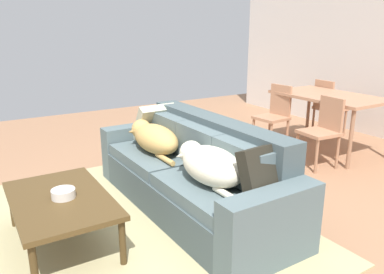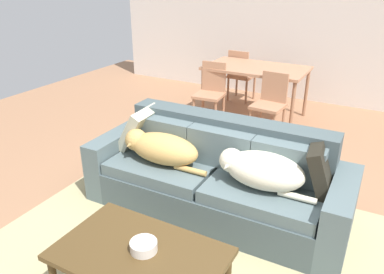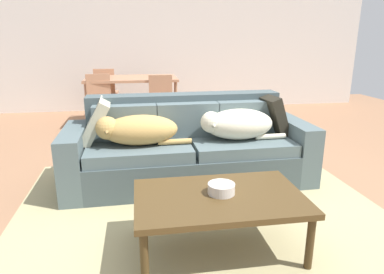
# 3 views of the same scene
# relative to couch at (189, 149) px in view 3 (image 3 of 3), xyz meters

# --- Properties ---
(ground_plane) EXTENTS (10.00, 10.00, 0.00)m
(ground_plane) POSITION_rel_couch_xyz_m (0.23, -0.21, -0.33)
(ground_plane) COLOR #9C6E4E
(back_partition) EXTENTS (8.00, 0.12, 2.70)m
(back_partition) POSITION_rel_couch_xyz_m (0.23, 3.79, 1.02)
(back_partition) COLOR silver
(back_partition) RESTS_ON ground
(area_rug) EXTENTS (3.10, 2.79, 0.01)m
(area_rug) POSITION_rel_couch_xyz_m (0.00, -0.77, -0.33)
(area_rug) COLOR tan
(area_rug) RESTS_ON ground
(couch) EXTENTS (2.41, 0.89, 0.85)m
(couch) POSITION_rel_couch_xyz_m (0.00, 0.00, 0.00)
(couch) COLOR #425053
(couch) RESTS_ON ground
(dog_on_left_cushion) EXTENTS (0.87, 0.35, 0.28)m
(dog_on_left_cushion) POSITION_rel_couch_xyz_m (-0.51, -0.16, 0.26)
(dog_on_left_cushion) COLOR tan
(dog_on_left_cushion) RESTS_ON couch
(dog_on_right_cushion) EXTENTS (0.84, 0.39, 0.30)m
(dog_on_right_cushion) POSITION_rel_couch_xyz_m (0.45, -0.13, 0.27)
(dog_on_right_cushion) COLOR beige
(dog_on_right_cushion) RESTS_ON couch
(throw_pillow_by_left_arm) EXTENTS (0.32, 0.45, 0.43)m
(throw_pillow_by_left_arm) POSITION_rel_couch_xyz_m (-0.89, 0.04, 0.31)
(throw_pillow_by_left_arm) COLOR #ACAB91
(throw_pillow_by_left_arm) RESTS_ON couch
(throw_pillow_by_right_arm) EXTENTS (0.28, 0.43, 0.42)m
(throw_pillow_by_right_arm) POSITION_rel_couch_xyz_m (0.89, 0.07, 0.30)
(throw_pillow_by_right_arm) COLOR black
(throw_pillow_by_right_arm) RESTS_ON couch
(coffee_table) EXTENTS (1.12, 0.70, 0.41)m
(coffee_table) POSITION_rel_couch_xyz_m (0.02, -1.23, 0.03)
(coffee_table) COLOR #4D381C
(coffee_table) RESTS_ON ground
(bowl_on_coffee_table) EXTENTS (0.18, 0.18, 0.07)m
(bowl_on_coffee_table) POSITION_rel_couch_xyz_m (0.04, -1.21, 0.11)
(bowl_on_coffee_table) COLOR silver
(bowl_on_coffee_table) RESTS_ON coffee_table
(dining_table) EXTENTS (1.48, 0.89, 0.78)m
(dining_table) POSITION_rel_couch_xyz_m (-0.57, 2.54, 0.38)
(dining_table) COLOR tan
(dining_table) RESTS_ON ground
(dining_chair_near_left) EXTENTS (0.43, 0.43, 0.88)m
(dining_chair_near_left) POSITION_rel_couch_xyz_m (-1.06, 2.02, 0.16)
(dining_chair_near_left) COLOR tan
(dining_chair_near_left) RESTS_ON ground
(dining_chair_near_right) EXTENTS (0.43, 0.43, 0.86)m
(dining_chair_near_right) POSITION_rel_couch_xyz_m (-0.14, 1.94, 0.15)
(dining_chair_near_right) COLOR tan
(dining_chair_near_right) RESTS_ON ground
(dining_chair_far_left) EXTENTS (0.42, 0.42, 0.88)m
(dining_chair_far_left) POSITION_rel_couch_xyz_m (-1.05, 3.12, 0.16)
(dining_chair_far_left) COLOR tan
(dining_chair_far_left) RESTS_ON ground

